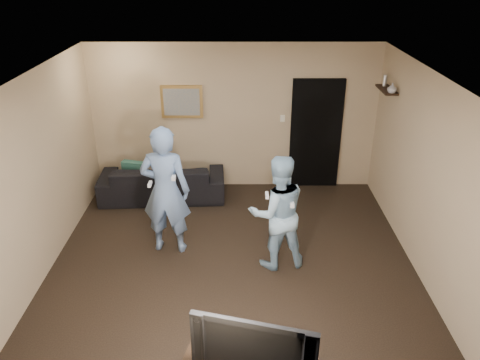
{
  "coord_description": "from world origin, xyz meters",
  "views": [
    {
      "loc": [
        0.1,
        -5.36,
        3.89
      ],
      "look_at": [
        0.1,
        0.3,
        1.15
      ],
      "focal_mm": 35.0,
      "sensor_mm": 36.0,
      "label": 1
    }
  ],
  "objects_px": {
    "wii_player_left": "(166,191)",
    "wii_player_right": "(277,213)",
    "television": "(256,342)",
    "sofa": "(162,181)"
  },
  "relations": [
    {
      "from": "wii_player_left",
      "to": "wii_player_right",
      "type": "xyz_separation_m",
      "value": [
        1.53,
        -0.38,
        -0.13
      ]
    },
    {
      "from": "television",
      "to": "wii_player_right",
      "type": "relative_size",
      "value": 0.69
    },
    {
      "from": "wii_player_right",
      "to": "sofa",
      "type": "bearing_deg",
      "value": 133.06
    },
    {
      "from": "wii_player_right",
      "to": "television",
      "type": "bearing_deg",
      "value": -98.89
    },
    {
      "from": "sofa",
      "to": "television",
      "type": "xyz_separation_m",
      "value": [
        1.49,
        -4.28,
        0.5
      ]
    },
    {
      "from": "television",
      "to": "wii_player_left",
      "type": "xyz_separation_m",
      "value": [
        -1.17,
        2.67,
        0.13
      ]
    },
    {
      "from": "sofa",
      "to": "wii_player_left",
      "type": "distance_m",
      "value": 1.76
    },
    {
      "from": "sofa",
      "to": "wii_player_left",
      "type": "bearing_deg",
      "value": 98.29
    },
    {
      "from": "sofa",
      "to": "wii_player_right",
      "type": "height_order",
      "value": "wii_player_right"
    },
    {
      "from": "sofa",
      "to": "television",
      "type": "bearing_deg",
      "value": 106.06
    }
  ]
}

